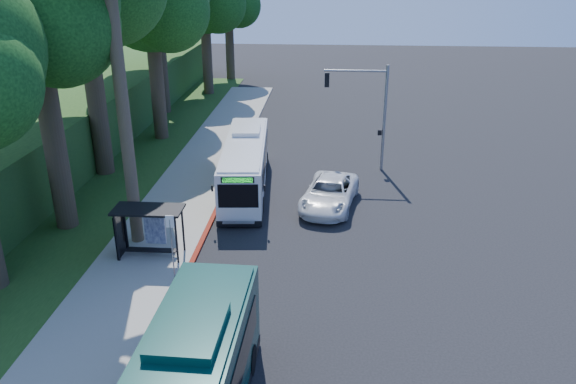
{
  "coord_description": "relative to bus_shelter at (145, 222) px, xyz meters",
  "views": [
    {
      "loc": [
        1.15,
        -25.92,
        13.11
      ],
      "look_at": [
        -0.84,
        1.0,
        1.9
      ],
      "focal_mm": 35.0,
      "sensor_mm": 36.0,
      "label": 1
    }
  ],
  "objects": [
    {
      "name": "bus_shelter",
      "position": [
        0.0,
        0.0,
        0.0
      ],
      "size": [
        3.2,
        1.51,
        2.55
      ],
      "color": "black",
      "rests_on": "ground"
    },
    {
      "name": "red_curb",
      "position": [
        2.26,
        -1.14,
        -1.74
      ],
      "size": [
        0.25,
        30.0,
        0.13
      ],
      "primitive_type": "cube",
      "color": "maroon",
      "rests_on": "ground"
    },
    {
      "name": "traffic_signal_pole",
      "position": [
        11.04,
        12.86,
        2.62
      ],
      "size": [
        4.1,
        0.3,
        7.0
      ],
      "color": "gray",
      "rests_on": "ground"
    },
    {
      "name": "sidewalk",
      "position": [
        -0.04,
        2.86,
        -1.75
      ],
      "size": [
        4.5,
        70.0,
        0.12
      ],
      "primitive_type": "cube",
      "color": "gray",
      "rests_on": "ground"
    },
    {
      "name": "ground",
      "position": [
        7.26,
        2.86,
        -1.81
      ],
      "size": [
        140.0,
        140.0,
        0.0
      ],
      "primitive_type": "plane",
      "color": "black",
      "rests_on": "ground"
    },
    {
      "name": "tree_0",
      "position": [
        -5.14,
        2.84,
        9.4
      ],
      "size": [
        8.4,
        8.0,
        15.7
      ],
      "color": "#382B1E",
      "rests_on": "ground"
    },
    {
      "name": "grass_verge",
      "position": [
        -5.74,
        7.86,
        -1.78
      ],
      "size": [
        8.0,
        70.0,
        0.06
      ],
      "primitive_type": "cube",
      "color": "#234719",
      "rests_on": "ground"
    },
    {
      "name": "white_bus",
      "position": [
        3.45,
        8.9,
        -0.17
      ],
      "size": [
        3.26,
        11.37,
        3.34
      ],
      "rotation": [
        0.0,
        0.0,
        0.08
      ],
      "color": "silver",
      "rests_on": "ground"
    },
    {
      "name": "stop_sign_pole",
      "position": [
        1.86,
        -2.14,
        0.28
      ],
      "size": [
        0.35,
        0.06,
        3.17
      ],
      "color": "gray",
      "rests_on": "ground"
    },
    {
      "name": "pickup",
      "position": [
        8.59,
        6.49,
        -0.99
      ],
      "size": [
        3.73,
        6.26,
        1.63
      ],
      "primitive_type": "imported",
      "rotation": [
        0.0,
        0.0,
        -0.18
      ],
      "color": "silver",
      "rests_on": "ground"
    }
  ]
}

